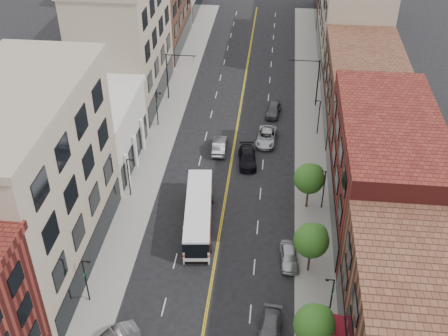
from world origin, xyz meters
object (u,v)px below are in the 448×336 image
(car_parked_far, at_px, (289,257))
(car_lane_behind, at_px, (219,146))
(car_lane_a, at_px, (247,158))
(car_lane_c, at_px, (273,110))
(city_bus, at_px, (198,213))
(car_parked_mid, at_px, (270,330))
(car_lane_b, at_px, (266,137))

(car_parked_far, bearing_deg, car_lane_behind, 110.07)
(car_parked_far, xyz_separation_m, car_lane_a, (-5.40, 17.14, 0.03))
(car_parked_far, relative_size, car_lane_c, 0.95)
(car_parked_far, distance_m, car_lane_c, 29.89)
(city_bus, relative_size, car_lane_c, 2.73)
(car_parked_mid, distance_m, car_lane_behind, 29.77)
(city_bus, distance_m, car_lane_b, 19.04)
(city_bus, relative_size, car_lane_behind, 2.58)
(car_parked_far, height_order, car_lane_behind, car_lane_behind)
(car_parked_mid, xyz_separation_m, car_parked_far, (1.60, 9.25, 0.04))
(car_lane_behind, xyz_separation_m, car_lane_b, (5.99, 2.82, -0.04))
(car_lane_c, bearing_deg, car_lane_behind, -115.70)
(car_parked_mid, xyz_separation_m, car_lane_a, (-3.80, 26.38, 0.07))
(car_parked_mid, xyz_separation_m, car_lane_behind, (-7.60, 28.78, 0.10))
(car_lane_a, height_order, car_lane_c, car_lane_c)
(city_bus, distance_m, car_lane_c, 26.30)
(car_parked_mid, height_order, car_lane_a, car_lane_a)
(city_bus, xyz_separation_m, car_lane_a, (4.37, 12.62, -1.06))
(car_parked_mid, bearing_deg, car_parked_far, 85.57)
(car_parked_far, bearing_deg, city_bus, 150.04)
(city_bus, height_order, car_parked_far, city_bus)
(car_lane_behind, relative_size, car_lane_c, 1.06)
(car_parked_far, relative_size, car_lane_b, 0.80)
(car_lane_behind, bearing_deg, car_parked_far, 112.83)
(car_parked_mid, distance_m, car_parked_far, 9.38)
(car_parked_mid, xyz_separation_m, car_lane_c, (-0.95, 39.02, 0.08))
(car_parked_mid, xyz_separation_m, car_lane_b, (-1.61, 31.60, 0.06))
(car_lane_behind, distance_m, car_lane_a, 4.50)
(city_bus, relative_size, car_lane_b, 2.29)
(car_parked_far, relative_size, car_lane_a, 0.82)
(city_bus, height_order, car_lane_behind, city_bus)
(car_lane_behind, distance_m, car_lane_c, 12.21)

